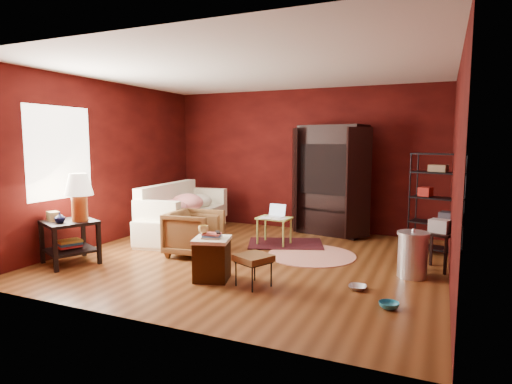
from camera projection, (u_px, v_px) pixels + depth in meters
room at (248, 166)px, 6.32m from camera, size 5.54×5.04×2.84m
sofa at (183, 213)px, 7.98m from camera, size 1.09×2.39×0.90m
armchair at (194, 231)px, 6.65m from camera, size 0.77×0.82×0.77m
pet_bowl_steel at (358, 281)px, 5.12m from camera, size 0.22×0.06×0.22m
pet_bowl_turquoise at (389, 299)px, 4.55m from camera, size 0.22×0.07×0.21m
vase at (60, 218)px, 5.99m from camera, size 0.18×0.18×0.15m
mug at (203, 228)px, 5.43m from camera, size 0.15×0.12×0.13m
side_table at (74, 210)px, 6.13m from camera, size 0.88×0.88×1.32m
sofa_cushions at (181, 213)px, 8.02m from camera, size 1.04×2.21×0.90m
hamper at (212, 258)px, 5.48m from camera, size 0.55×0.55×0.63m
footstool at (254, 259)px, 5.22m from camera, size 0.51×0.51×0.39m
rug_round at (312, 255)px, 6.67m from camera, size 1.43×1.43×0.01m
rug_oriental at (285, 243)px, 7.39m from camera, size 1.47×1.23×0.01m
laptop_desk at (274, 220)px, 7.32m from camera, size 0.58×0.46×0.69m
tv_armoire at (331, 178)px, 8.13m from camera, size 1.60×1.07×2.08m
wire_shelving at (437, 199)px, 6.71m from camera, size 0.84×0.55×1.59m
small_stand at (439, 232)px, 5.87m from camera, size 0.45×0.45×0.71m
trash_can at (413, 254)px, 5.59m from camera, size 0.54×0.54×0.65m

